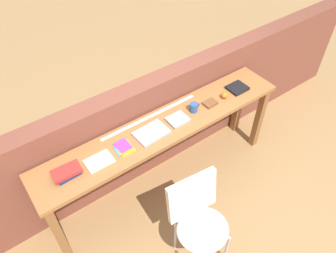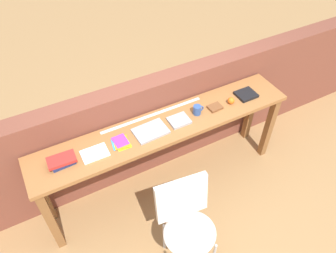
{
  "view_description": "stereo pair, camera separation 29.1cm",
  "coord_description": "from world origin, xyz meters",
  "px_view_note": "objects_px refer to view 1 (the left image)",
  "views": [
    {
      "loc": [
        -1.22,
        -1.42,
        2.95
      ],
      "look_at": [
        0.0,
        0.25,
        0.9
      ],
      "focal_mm": 35.0,
      "sensor_mm": 36.0,
      "label": 1
    },
    {
      "loc": [
        -0.97,
        -1.57,
        2.95
      ],
      "look_at": [
        0.0,
        0.25,
        0.9
      ],
      "focal_mm": 35.0,
      "sensor_mm": 36.0,
      "label": 2
    }
  ],
  "objects_px": {
    "pamphlet_pile_colourful": "(123,147)",
    "mug": "(194,107)",
    "book_open_centre": "(151,133)",
    "sports_ball_small": "(224,95)",
    "book_repair_rightmost": "(237,88)",
    "magazine_cycling": "(99,161)",
    "book_stack_leftmost": "(67,172)",
    "leather_journal_brown": "(210,103)",
    "chair_white_moulded": "(199,218)"
  },
  "relations": [
    {
      "from": "pamphlet_pile_colourful",
      "to": "mug",
      "type": "height_order",
      "value": "mug"
    },
    {
      "from": "book_open_centre",
      "to": "sports_ball_small",
      "type": "xyz_separation_m",
      "value": [
        0.85,
        -0.02,
        0.02
      ]
    },
    {
      "from": "sports_ball_small",
      "to": "book_repair_rightmost",
      "type": "height_order",
      "value": "sports_ball_small"
    },
    {
      "from": "magazine_cycling",
      "to": "book_open_centre",
      "type": "bearing_deg",
      "value": 1.77
    },
    {
      "from": "magazine_cycling",
      "to": "mug",
      "type": "xyz_separation_m",
      "value": [
        1.01,
        0.02,
        0.04
      ]
    },
    {
      "from": "book_stack_leftmost",
      "to": "leather_journal_brown",
      "type": "distance_m",
      "value": 1.46
    },
    {
      "from": "magazine_cycling",
      "to": "mug",
      "type": "bearing_deg",
      "value": 1.88
    },
    {
      "from": "magazine_cycling",
      "to": "book_open_centre",
      "type": "xyz_separation_m",
      "value": [
        0.52,
        0.01,
        0.0
      ]
    },
    {
      "from": "pamphlet_pile_colourful",
      "to": "leather_journal_brown",
      "type": "bearing_deg",
      "value": -0.52
    },
    {
      "from": "mug",
      "to": "sports_ball_small",
      "type": "xyz_separation_m",
      "value": [
        0.36,
        -0.03,
        -0.01
      ]
    },
    {
      "from": "mug",
      "to": "leather_journal_brown",
      "type": "distance_m",
      "value": 0.19
    },
    {
      "from": "chair_white_moulded",
      "to": "mug",
      "type": "distance_m",
      "value": 1.0
    },
    {
      "from": "chair_white_moulded",
      "to": "leather_journal_brown",
      "type": "relative_size",
      "value": 6.86
    },
    {
      "from": "leather_journal_brown",
      "to": "book_stack_leftmost",
      "type": "bearing_deg",
      "value": 176.61
    },
    {
      "from": "leather_journal_brown",
      "to": "sports_ball_small",
      "type": "relative_size",
      "value": 1.93
    },
    {
      "from": "book_open_centre",
      "to": "leather_journal_brown",
      "type": "distance_m",
      "value": 0.68
    },
    {
      "from": "pamphlet_pile_colourful",
      "to": "sports_ball_small",
      "type": "xyz_separation_m",
      "value": [
        1.14,
        -0.02,
        0.03
      ]
    },
    {
      "from": "book_open_centre",
      "to": "leather_journal_brown",
      "type": "relative_size",
      "value": 2.26
    },
    {
      "from": "chair_white_moulded",
      "to": "sports_ball_small",
      "type": "height_order",
      "value": "sports_ball_small"
    },
    {
      "from": "book_open_centre",
      "to": "pamphlet_pile_colourful",
      "type": "bearing_deg",
      "value": 176.6
    },
    {
      "from": "pamphlet_pile_colourful",
      "to": "chair_white_moulded",
      "type": "bearing_deg",
      "value": -72.22
    },
    {
      "from": "book_stack_leftmost",
      "to": "magazine_cycling",
      "type": "relative_size",
      "value": 1.05
    },
    {
      "from": "mug",
      "to": "leather_journal_brown",
      "type": "height_order",
      "value": "mug"
    },
    {
      "from": "sports_ball_small",
      "to": "leather_journal_brown",
      "type": "bearing_deg",
      "value": 176.32
    },
    {
      "from": "mug",
      "to": "pamphlet_pile_colourful",
      "type": "bearing_deg",
      "value": -179.33
    },
    {
      "from": "book_stack_leftmost",
      "to": "book_open_centre",
      "type": "distance_m",
      "value": 0.78
    },
    {
      "from": "book_stack_leftmost",
      "to": "book_open_centre",
      "type": "xyz_separation_m",
      "value": [
        0.78,
        -0.02,
        -0.02
      ]
    },
    {
      "from": "book_stack_leftmost",
      "to": "magazine_cycling",
      "type": "xyz_separation_m",
      "value": [
        0.26,
        -0.03,
        -0.02
      ]
    },
    {
      "from": "magazine_cycling",
      "to": "book_repair_rightmost",
      "type": "distance_m",
      "value": 1.58
    },
    {
      "from": "chair_white_moulded",
      "to": "magazine_cycling",
      "type": "height_order",
      "value": "magazine_cycling"
    },
    {
      "from": "pamphlet_pile_colourful",
      "to": "mug",
      "type": "bearing_deg",
      "value": 0.67
    },
    {
      "from": "mug",
      "to": "book_repair_rightmost",
      "type": "relative_size",
      "value": 0.57
    },
    {
      "from": "magazine_cycling",
      "to": "mug",
      "type": "distance_m",
      "value": 1.01
    },
    {
      "from": "mug",
      "to": "chair_white_moulded",
      "type": "bearing_deg",
      "value": -125.48
    },
    {
      "from": "book_stack_leftmost",
      "to": "book_repair_rightmost",
      "type": "height_order",
      "value": "book_stack_leftmost"
    },
    {
      "from": "leather_journal_brown",
      "to": "book_repair_rightmost",
      "type": "distance_m",
      "value": 0.38
    },
    {
      "from": "pamphlet_pile_colourful",
      "to": "book_stack_leftmost",
      "type": "bearing_deg",
      "value": 178.08
    },
    {
      "from": "book_open_centre",
      "to": "leather_journal_brown",
      "type": "xyz_separation_m",
      "value": [
        0.68,
        -0.01,
        0.0
      ]
    },
    {
      "from": "book_open_centre",
      "to": "mug",
      "type": "xyz_separation_m",
      "value": [
        0.49,
        0.01,
        0.03
      ]
    },
    {
      "from": "book_open_centre",
      "to": "book_repair_rightmost",
      "type": "relative_size",
      "value": 1.53
    },
    {
      "from": "book_stack_leftmost",
      "to": "book_repair_rightmost",
      "type": "xyz_separation_m",
      "value": [
        1.84,
        -0.01,
        -0.02
      ]
    },
    {
      "from": "book_stack_leftmost",
      "to": "book_repair_rightmost",
      "type": "bearing_deg",
      "value": -0.39
    },
    {
      "from": "chair_white_moulded",
      "to": "magazine_cycling",
      "type": "relative_size",
      "value": 4.06
    },
    {
      "from": "mug",
      "to": "book_repair_rightmost",
      "type": "bearing_deg",
      "value": -0.5
    },
    {
      "from": "book_stack_leftmost",
      "to": "leather_journal_brown",
      "type": "height_order",
      "value": "book_stack_leftmost"
    },
    {
      "from": "book_stack_leftmost",
      "to": "sports_ball_small",
      "type": "height_order",
      "value": "sports_ball_small"
    },
    {
      "from": "pamphlet_pile_colourful",
      "to": "magazine_cycling",
      "type": "bearing_deg",
      "value": -176.35
    },
    {
      "from": "leather_journal_brown",
      "to": "book_open_centre",
      "type": "bearing_deg",
      "value": 177.18
    },
    {
      "from": "leather_journal_brown",
      "to": "chair_white_moulded",
      "type": "bearing_deg",
      "value": -137.06
    },
    {
      "from": "chair_white_moulded",
      "to": "leather_journal_brown",
      "type": "distance_m",
      "value": 1.09
    }
  ]
}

